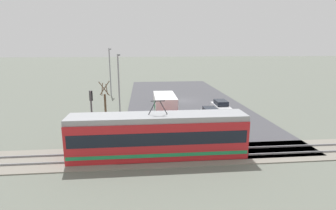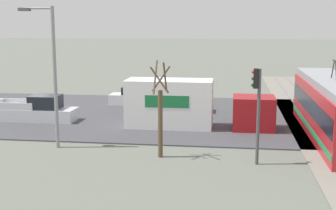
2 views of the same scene
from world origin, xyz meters
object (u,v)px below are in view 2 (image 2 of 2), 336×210
Objects in this scene: light_rail_tram at (332,109)px; box_truck at (189,106)px; sedan_car_1 at (137,97)px; street_tree at (160,114)px; traffic_light_pole at (257,102)px; pickup_truck at (37,111)px; sedan_car_0 at (180,103)px; street_lamp_mid_block at (51,67)px.

box_truck is at bearing -99.15° from light_rail_tram.
light_rail_tram is 3.18× the size of sedan_car_1.
street_tree is (5.44, -9.58, 0.50)m from light_rail_tram.
street_tree is at bearing -7.30° from box_truck.
light_rail_tram is 7.81m from traffic_light_pole.
street_tree is at bearing -97.06° from traffic_light_pole.
pickup_truck is at bearing 142.16° from sedan_car_1.
traffic_light_pole is (8.14, 14.79, 2.34)m from pickup_truck.
sedan_car_0 is 12.46m from street_tree.
street_lamp_mid_block is (-1.08, -6.18, 2.23)m from street_tree.
light_rail_tram is at bearing 141.74° from traffic_light_pole.
street_tree is 6.66m from street_lamp_mid_block.
light_rail_tram is 3.09× the size of sedan_car_0.
sedan_car_1 is (-8.00, -5.18, -0.83)m from box_truck.
street_tree reaches higher than box_truck.
pickup_truck is 9.24m from sedan_car_1.
pickup_truck is 0.75× the size of street_lamp_mid_block.
light_rail_tram is at bearing 80.85° from box_truck.
traffic_light_pole is 0.95× the size of street_tree.
traffic_light_pole reaches higher than sedan_car_1.
pickup_truck is at bearing -93.67° from box_truck.
street_lamp_mid_block reaches higher than light_rail_tram.
street_lamp_mid_block reaches higher than pickup_truck.
traffic_light_pole reaches higher than box_truck.
box_truck is 1.65× the size of pickup_truck.
pickup_truck is 17.05m from traffic_light_pole.
pickup_truck is 8.37m from street_lamp_mid_block.
sedan_car_0 is at bearing -122.00° from sedan_car_1.
sedan_car_1 is 0.89× the size of street_tree.
light_rail_tram reaches higher than box_truck.
box_truck is at bearing -152.10° from traffic_light_pole.
box_truck is (-1.40, -8.70, -0.25)m from light_rail_tram.
sedan_car_1 is (-2.49, -3.98, 0.02)m from sedan_car_0.
street_lamp_mid_block reaches higher than traffic_light_pole.
sedan_car_0 is 13.26m from street_lamp_mid_block.
pickup_truck is at bearing -127.09° from street_tree.
box_truck is 8.57m from traffic_light_pole.
street_lamp_mid_block is at bearing 152.52° from sedan_car_0.
street_tree is (-0.60, -4.82, -0.82)m from traffic_light_pole.
sedan_car_0 is at bearing -158.35° from traffic_light_pole.
sedan_car_0 is 0.59× the size of street_lamp_mid_block.
pickup_truck is at bearing -96.12° from light_rail_tram.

